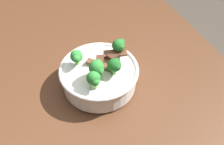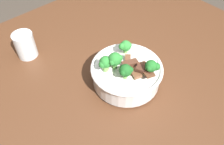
% 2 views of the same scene
% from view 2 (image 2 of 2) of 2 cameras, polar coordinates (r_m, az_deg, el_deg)
% --- Properties ---
extents(dining_table, '(1.29, 1.05, 0.81)m').
position_cam_2_polar(dining_table, '(0.94, -0.49, -4.02)').
color(dining_table, '#56331E').
rests_on(dining_table, ground).
extents(rice_bowl, '(0.23, 0.23, 0.14)m').
position_cam_2_polar(rice_bowl, '(0.77, 3.66, 0.19)').
color(rice_bowl, white).
rests_on(rice_bowl, dining_table).
extents(drinking_glass, '(0.07, 0.07, 0.10)m').
position_cam_2_polar(drinking_glass, '(0.93, -20.08, 5.89)').
color(drinking_glass, white).
rests_on(drinking_glass, dining_table).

